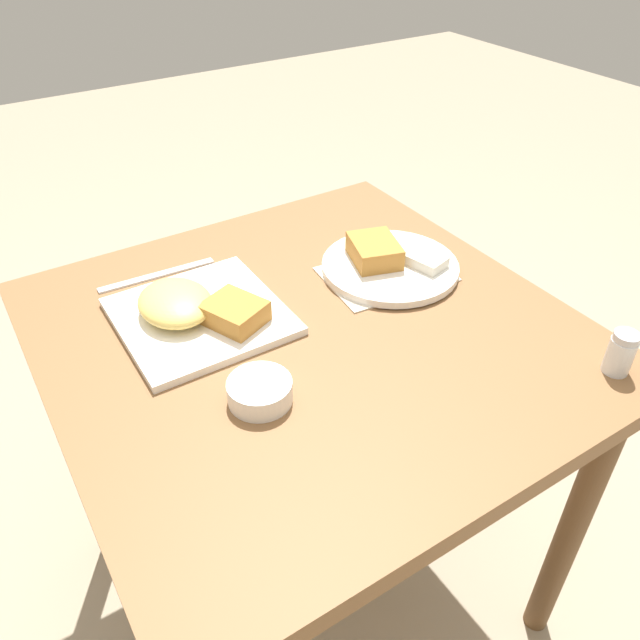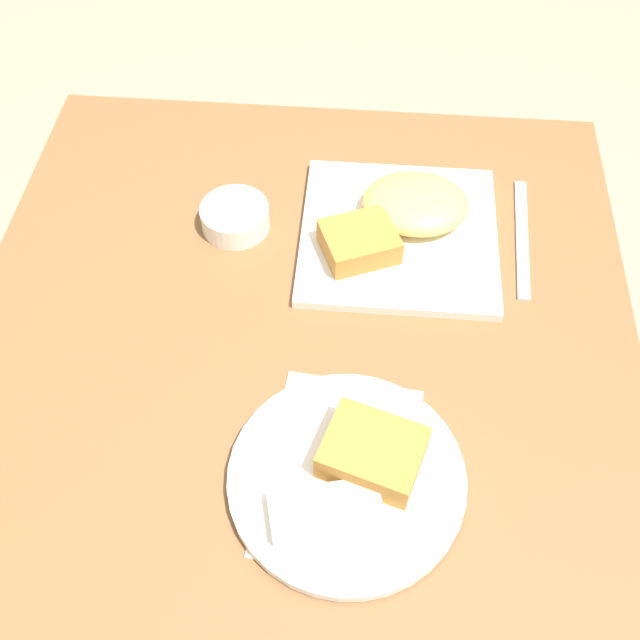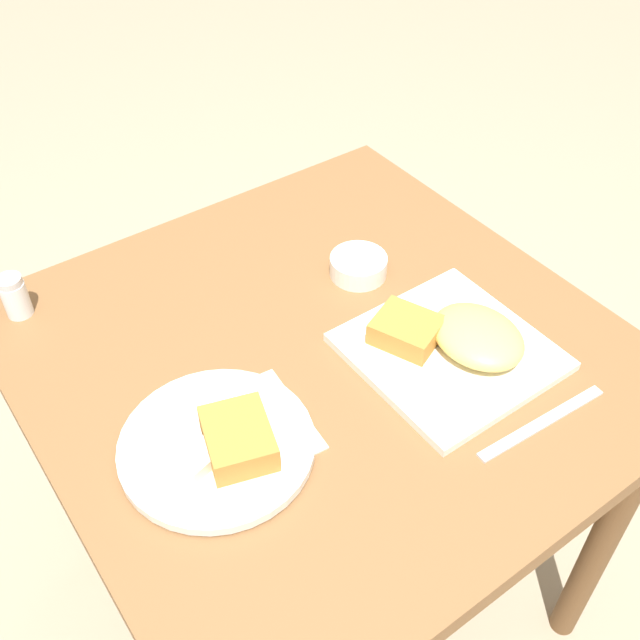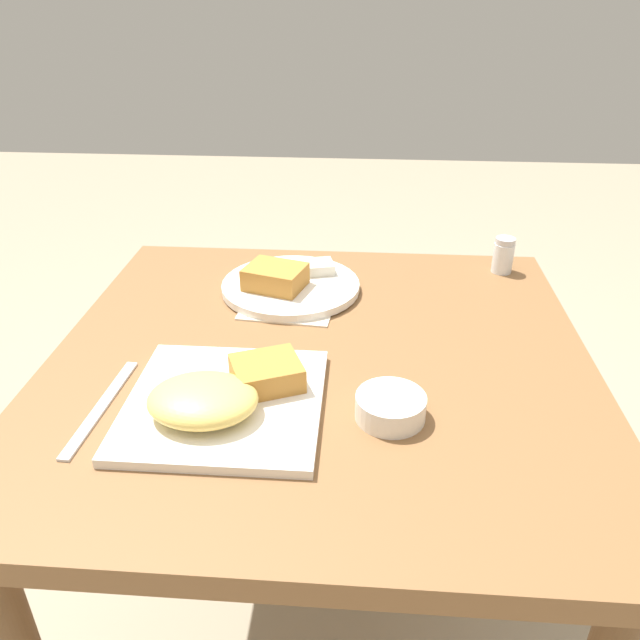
# 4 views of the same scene
# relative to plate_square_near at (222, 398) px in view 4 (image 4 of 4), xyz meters

# --- Properties ---
(dining_table) EXTENTS (0.84, 0.83, 0.73)m
(dining_table) POSITION_rel_plate_square_near_xyz_m (0.12, 0.15, -0.12)
(dining_table) COLOR brown
(dining_table) RESTS_ON ground_plane
(menu_card) EXTENTS (0.18, 0.24, 0.00)m
(menu_card) POSITION_rel_plate_square_near_xyz_m (0.06, 0.36, -0.02)
(menu_card) COLOR beige
(menu_card) RESTS_ON dining_table
(plate_square_near) EXTENTS (0.26, 0.26, 0.06)m
(plate_square_near) POSITION_rel_plate_square_near_xyz_m (0.00, 0.00, 0.00)
(plate_square_near) COLOR white
(plate_square_near) RESTS_ON dining_table
(plate_oval_far) EXTENTS (0.26, 0.26, 0.05)m
(plate_oval_far) POSITION_rel_plate_square_near_xyz_m (0.04, 0.37, -0.00)
(plate_oval_far) COLOR white
(plate_oval_far) RESTS_ON menu_card
(sauce_ramekin) EXTENTS (0.09, 0.09, 0.03)m
(sauce_ramekin) POSITION_rel_plate_square_near_xyz_m (0.23, 0.00, -0.00)
(sauce_ramekin) COLOR white
(sauce_ramekin) RESTS_ON dining_table
(salt_shaker) EXTENTS (0.04, 0.04, 0.07)m
(salt_shaker) POSITION_rel_plate_square_near_xyz_m (0.46, 0.49, 0.01)
(salt_shaker) COLOR white
(salt_shaker) RESTS_ON dining_table
(butter_knife) EXTENTS (0.03, 0.22, 0.00)m
(butter_knife) POSITION_rel_plate_square_near_xyz_m (-0.17, -0.01, -0.02)
(butter_knife) COLOR silver
(butter_knife) RESTS_ON dining_table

